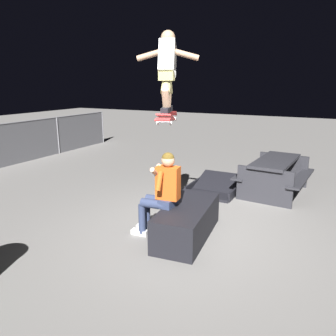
{
  "coord_description": "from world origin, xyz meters",
  "views": [
    {
      "loc": [
        -4.47,
        -1.91,
        2.33
      ],
      "look_at": [
        -0.29,
        0.23,
        1.11
      ],
      "focal_mm": 35.16,
      "sensor_mm": 36.0,
      "label": 1
    }
  ],
  "objects_px": {
    "ledge_box_main": "(187,221)",
    "skateboard": "(167,118)",
    "skater_airborne": "(167,68)",
    "person_sitting_on_ledge": "(161,190)",
    "kicker_ramp": "(216,188)",
    "picnic_table_back": "(275,171)"
  },
  "relations": [
    {
      "from": "ledge_box_main",
      "to": "skateboard",
      "type": "bearing_deg",
      "value": 113.04
    },
    {
      "from": "ledge_box_main",
      "to": "skateboard",
      "type": "relative_size",
      "value": 1.51
    },
    {
      "from": "skateboard",
      "to": "skater_airborne",
      "type": "bearing_deg",
      "value": 20.34
    },
    {
      "from": "person_sitting_on_ledge",
      "to": "kicker_ramp",
      "type": "xyz_separation_m",
      "value": [
        2.49,
        -0.03,
        -0.69
      ]
    },
    {
      "from": "picnic_table_back",
      "to": "person_sitting_on_ledge",
      "type": "bearing_deg",
      "value": 157.97
    },
    {
      "from": "ledge_box_main",
      "to": "person_sitting_on_ledge",
      "type": "relative_size",
      "value": 1.15
    },
    {
      "from": "person_sitting_on_ledge",
      "to": "picnic_table_back",
      "type": "relative_size",
      "value": 0.75
    },
    {
      "from": "person_sitting_on_ledge",
      "to": "skater_airborne",
      "type": "distance_m",
      "value": 1.78
    },
    {
      "from": "person_sitting_on_ledge",
      "to": "skateboard",
      "type": "xyz_separation_m",
      "value": [
        0.04,
        -0.08,
        1.09
      ]
    },
    {
      "from": "skater_airborne",
      "to": "kicker_ramp",
      "type": "height_order",
      "value": "skater_airborne"
    },
    {
      "from": "person_sitting_on_ledge",
      "to": "skater_airborne",
      "type": "xyz_separation_m",
      "value": [
        0.09,
        -0.06,
        1.78
      ]
    },
    {
      "from": "ledge_box_main",
      "to": "kicker_ramp",
      "type": "bearing_deg",
      "value": 8.3
    },
    {
      "from": "skateboard",
      "to": "kicker_ramp",
      "type": "distance_m",
      "value": 3.03
    },
    {
      "from": "picnic_table_back",
      "to": "kicker_ramp",
      "type": "bearing_deg",
      "value": 111.15
    },
    {
      "from": "ledge_box_main",
      "to": "skater_airborne",
      "type": "relative_size",
      "value": 1.38
    },
    {
      "from": "skater_airborne",
      "to": "ledge_box_main",
      "type": "bearing_deg",
      "value": -77.2
    },
    {
      "from": "skater_airborne",
      "to": "person_sitting_on_ledge",
      "type": "bearing_deg",
      "value": 148.18
    },
    {
      "from": "skateboard",
      "to": "skater_airborne",
      "type": "relative_size",
      "value": 0.91
    },
    {
      "from": "skater_airborne",
      "to": "picnic_table_back",
      "type": "height_order",
      "value": "skater_airborne"
    },
    {
      "from": "skateboard",
      "to": "person_sitting_on_ledge",
      "type": "bearing_deg",
      "value": 116.33
    },
    {
      "from": "person_sitting_on_ledge",
      "to": "kicker_ramp",
      "type": "bearing_deg",
      "value": -0.63
    },
    {
      "from": "ledge_box_main",
      "to": "picnic_table_back",
      "type": "relative_size",
      "value": 0.86
    }
  ]
}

